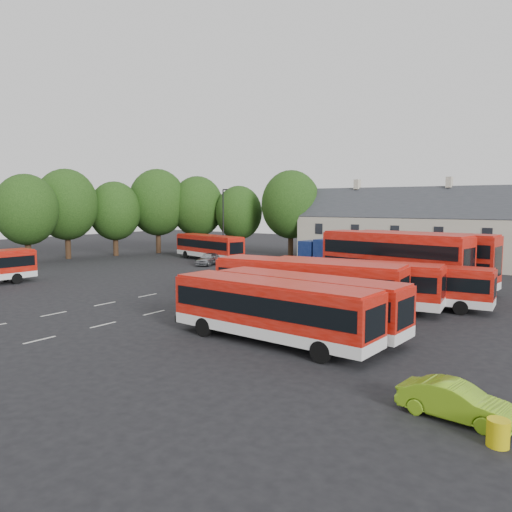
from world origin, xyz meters
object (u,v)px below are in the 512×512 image
(box_truck, at_px, (332,253))
(lime_car, at_px, (456,401))
(bus_row_a, at_px, (271,306))
(silver_car, at_px, (209,259))
(grit_bin, at_px, (498,433))
(lamppost, at_px, (223,223))
(bus_dd_south, at_px, (393,259))

(box_truck, height_order, lime_car, box_truck)
(bus_row_a, xyz_separation_m, silver_car, (-24.01, 22.97, -1.20))
(bus_row_a, xyz_separation_m, grit_bin, (11.40, -5.14, -1.52))
(bus_row_a, distance_m, lime_car, 10.73)
(lime_car, relative_size, grit_bin, 4.57)
(bus_row_a, bearing_deg, lime_car, -18.62)
(lamppost, bearing_deg, grit_bin, -41.53)
(box_truck, distance_m, lamppost, 15.29)
(bus_dd_south, xyz_separation_m, box_truck, (-10.53, 10.28, -0.92))
(silver_car, bearing_deg, box_truck, 5.89)
(box_truck, distance_m, silver_car, 14.28)
(bus_row_a, relative_size, silver_car, 2.70)
(silver_car, bearing_deg, bus_dd_south, -26.51)
(bus_row_a, bearing_deg, bus_dd_south, 93.10)
(bus_row_a, xyz_separation_m, lime_car, (9.91, -3.92, -1.31))
(bus_row_a, xyz_separation_m, lamppost, (-25.59, 27.63, 2.82))
(lime_car, xyz_separation_m, lamppost, (-35.49, 31.54, 4.14))
(lime_car, xyz_separation_m, grit_bin, (1.50, -1.22, -0.20))
(bus_dd_south, height_order, box_truck, bus_dd_south)
(grit_bin, xyz_separation_m, lamppost, (-36.99, 32.77, 4.34))
(bus_dd_south, xyz_separation_m, grit_bin, (11.45, -22.53, -2.33))
(box_truck, relative_size, silver_car, 1.81)
(bus_dd_south, distance_m, lamppost, 27.59)
(silver_car, height_order, lime_car, silver_car)
(bus_row_a, bearing_deg, grit_bin, -21.30)
(bus_dd_south, xyz_separation_m, silver_car, (-23.97, 5.58, -2.02))
(box_truck, relative_size, lime_car, 2.07)
(grit_bin, bearing_deg, bus_dd_south, 116.93)
(bus_row_a, height_order, silver_car, bus_row_a)
(bus_row_a, distance_m, box_truck, 29.63)
(bus_dd_south, bearing_deg, silver_car, 175.58)
(bus_dd_south, relative_size, silver_car, 2.84)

